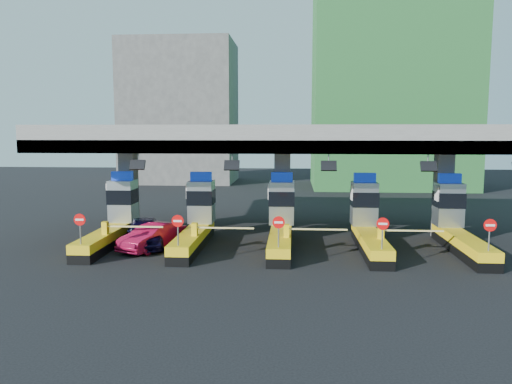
{
  "coord_description": "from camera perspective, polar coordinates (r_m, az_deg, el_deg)",
  "views": [
    {
      "loc": [
        0.69,
        -28.57,
        6.7
      ],
      "look_at": [
        -1.46,
        0.0,
        3.16
      ],
      "focal_mm": 35.0,
      "sensor_mm": 36.0,
      "label": 1
    }
  ],
  "objects": [
    {
      "name": "bg_building_scaffold",
      "position": [
        62.05,
        15.2,
        13.57
      ],
      "size": [
        18.0,
        12.0,
        28.0
      ],
      "primitive_type": "cube",
      "color": "#1E5926",
      "rests_on": "ground"
    },
    {
      "name": "red_car",
      "position": [
        28.99,
        -11.75,
        -4.97
      ],
      "size": [
        3.21,
        4.74,
        1.48
      ],
      "primitive_type": "imported",
      "rotation": [
        0.0,
        0.0,
        -0.4
      ],
      "color": "maroon",
      "rests_on": "ground"
    },
    {
      "name": "ground",
      "position": [
        29.35,
        2.85,
        -6.15
      ],
      "size": [
        120.0,
        120.0,
        0.0
      ],
      "primitive_type": "plane",
      "color": "black",
      "rests_on": "ground"
    },
    {
      "name": "toll_lane_far_left",
      "position": [
        31.22,
        -15.82,
        -3.0
      ],
      "size": [
        4.43,
        8.0,
        4.16
      ],
      "color": "black",
      "rests_on": "ground"
    },
    {
      "name": "toll_lane_right",
      "position": [
        29.65,
        12.61,
        -3.43
      ],
      "size": [
        4.43,
        8.0,
        4.16
      ],
      "color": "black",
      "rests_on": "ground"
    },
    {
      "name": "toll_lane_center",
      "position": [
        29.34,
        2.89,
        -3.37
      ],
      "size": [
        4.43,
        8.0,
        4.16
      ],
      "color": "black",
      "rests_on": "ground"
    },
    {
      "name": "toll_lane_left",
      "position": [
        29.88,
        -6.76,
        -3.22
      ],
      "size": [
        4.43,
        8.0,
        4.16
      ],
      "color": "black",
      "rests_on": "ground"
    },
    {
      "name": "bg_building_concrete",
      "position": [
        66.26,
        -8.62,
        8.96
      ],
      "size": [
        14.0,
        10.0,
        18.0
      ],
      "primitive_type": "cube",
      "color": "#4C4C49",
      "rests_on": "ground"
    },
    {
      "name": "van",
      "position": [
        29.69,
        -12.6,
        -4.52
      ],
      "size": [
        3.36,
        5.25,
        1.66
      ],
      "primitive_type": "imported",
      "rotation": [
        0.0,
        0.0,
        0.31
      ],
      "color": "black",
      "rests_on": "ground"
    },
    {
      "name": "toll_lane_far_right",
      "position": [
        30.77,
        21.88,
        -3.39
      ],
      "size": [
        4.43,
        8.0,
        4.16
      ],
      "color": "black",
      "rests_on": "ground"
    },
    {
      "name": "toll_canopy",
      "position": [
        31.45,
        3.06,
        6.01
      ],
      "size": [
        28.0,
        12.09,
        7.0
      ],
      "color": "slate",
      "rests_on": "ground"
    }
  ]
}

